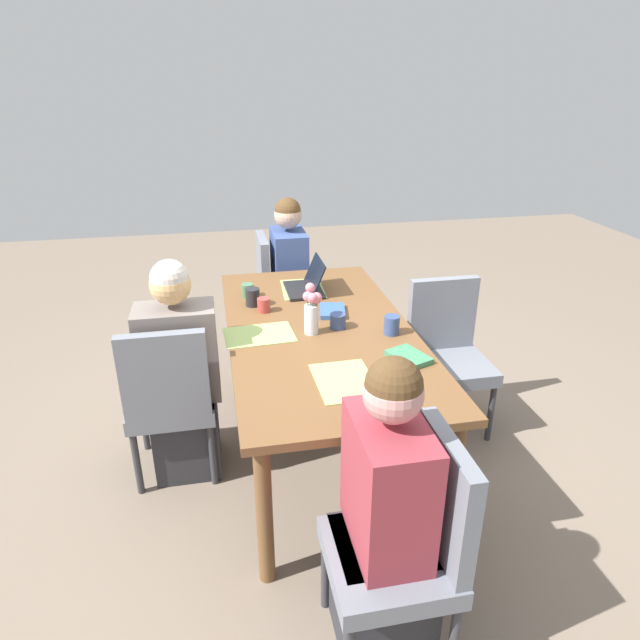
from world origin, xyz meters
The scene contains 21 objects.
ground_plane centered at (0.00, 0.00, 0.00)m, with size 10.00×10.00×0.00m, color #756656.
dining_table centered at (0.00, 0.00, 0.67)m, with size 1.95×0.98×0.75m.
chair_head_right_left_near centered at (1.34, 0.06, 0.50)m, with size 0.44×0.44×0.90m.
person_head_right_left_near centered at (1.28, -0.02, 0.53)m, with size 0.40×0.36×1.19m.
chair_far_left_mid centered at (-0.12, 0.81, 0.50)m, with size 0.44×0.44×0.90m.
person_far_left_mid centered at (-0.04, 0.75, 0.53)m, with size 0.36×0.40×1.19m.
chair_head_left_left_far centered at (-1.27, -0.07, 0.50)m, with size 0.44×0.44×0.90m.
person_head_left_left_far centered at (-1.21, 0.00, 0.53)m, with size 0.40×0.36×1.19m.
chair_near_right_near centered at (0.11, -0.80, 0.50)m, with size 0.44×0.44×0.90m.
flower_vase centered at (-0.04, 0.05, 0.89)m, with size 0.09×0.10×0.27m.
placemat_head_right_left_near centered at (0.60, -0.01, 0.75)m, with size 0.36×0.26×0.00m, color #9EBC66.
placemat_far_left_mid centered at (-0.02, 0.33, 0.75)m, with size 0.36×0.26×0.00m, color #9EBC66.
placemat_head_left_left_far centered at (-0.57, 0.00, 0.75)m, with size 0.36×0.26×0.00m, color #9EBC66.
laptop_head_right_left_near centered at (0.56, -0.03, 0.79)m, with size 0.32×0.22×0.20m.
coffee_mug_near_left centered at (0.55, 0.34, 0.79)m, with size 0.08×0.08×0.08m, color #47704C.
coffee_mug_near_right centered at (-0.14, -0.36, 0.80)m, with size 0.08×0.08×0.10m, color #33477A.
coffee_mug_centre_left centered at (-0.01, -0.10, 0.79)m, with size 0.09×0.09×0.08m, color #33477A.
coffee_mug_centre_right centered at (0.40, 0.33, 0.80)m, with size 0.08×0.08×0.11m, color #232328.
coffee_mug_far_left centered at (0.29, 0.27, 0.79)m, with size 0.07×0.07×0.08m, color #AD3D38.
book_red_cover centered at (0.19, -0.11, 0.76)m, with size 0.20×0.14×0.03m, color #335693.
book_blue_cover centered at (-0.43, -0.35, 0.76)m, with size 0.20×0.14×0.03m, color #3D7F56.
Camera 1 is at (-2.66, 0.53, 2.01)m, focal length 31.20 mm.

